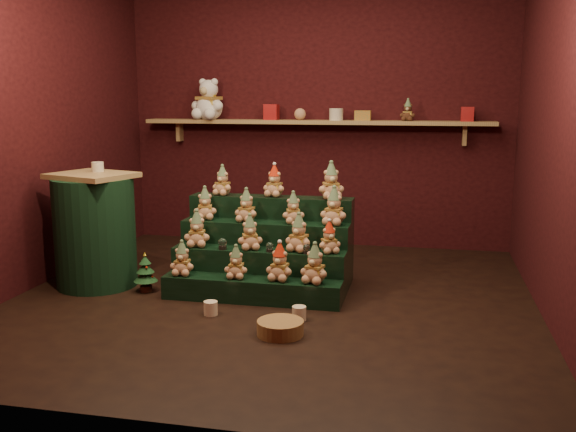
% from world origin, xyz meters
% --- Properties ---
extents(ground, '(4.00, 4.00, 0.00)m').
position_xyz_m(ground, '(0.00, 0.00, 0.00)').
color(ground, black).
rests_on(ground, ground).
extents(back_wall, '(4.00, 0.10, 2.80)m').
position_xyz_m(back_wall, '(0.00, 2.05, 1.40)').
color(back_wall, black).
rests_on(back_wall, ground).
extents(front_wall, '(4.00, 0.10, 2.80)m').
position_xyz_m(front_wall, '(0.00, -2.05, 1.40)').
color(front_wall, black).
rests_on(front_wall, ground).
extents(left_wall, '(0.10, 4.00, 2.80)m').
position_xyz_m(left_wall, '(-2.05, 0.00, 1.40)').
color(left_wall, black).
rests_on(left_wall, ground).
extents(right_wall, '(0.10, 4.00, 2.80)m').
position_xyz_m(right_wall, '(2.05, 0.00, 1.40)').
color(right_wall, black).
rests_on(right_wall, ground).
extents(back_shelf, '(3.60, 0.26, 0.24)m').
position_xyz_m(back_shelf, '(0.00, 1.87, 1.29)').
color(back_shelf, '#A48452').
rests_on(back_shelf, ground).
extents(riser_tier_front, '(1.40, 0.22, 0.18)m').
position_xyz_m(riser_tier_front, '(-0.14, -0.09, 0.09)').
color(riser_tier_front, black).
rests_on(riser_tier_front, ground).
extents(riser_tier_midfront, '(1.40, 0.22, 0.36)m').
position_xyz_m(riser_tier_midfront, '(-0.14, 0.13, 0.18)').
color(riser_tier_midfront, black).
rests_on(riser_tier_midfront, ground).
extents(riser_tier_midback, '(1.40, 0.22, 0.54)m').
position_xyz_m(riser_tier_midback, '(-0.14, 0.35, 0.27)').
color(riser_tier_midback, black).
rests_on(riser_tier_midback, ground).
extents(riser_tier_back, '(1.40, 0.22, 0.72)m').
position_xyz_m(riser_tier_back, '(-0.14, 0.57, 0.36)').
color(riser_tier_back, black).
rests_on(riser_tier_back, ground).
extents(teddy_0, '(0.20, 0.18, 0.27)m').
position_xyz_m(teddy_0, '(-0.70, -0.10, 0.31)').
color(teddy_0, tan).
rests_on(teddy_0, riser_tier_front).
extents(teddy_1, '(0.19, 0.18, 0.25)m').
position_xyz_m(teddy_1, '(-0.26, -0.10, 0.31)').
color(teddy_1, tan).
rests_on(teddy_1, riser_tier_front).
extents(teddy_2, '(0.23, 0.21, 0.29)m').
position_xyz_m(teddy_2, '(0.08, -0.08, 0.32)').
color(teddy_2, tan).
rests_on(teddy_2, riser_tier_front).
extents(teddy_3, '(0.26, 0.24, 0.30)m').
position_xyz_m(teddy_3, '(0.35, -0.09, 0.33)').
color(teddy_3, tan).
rests_on(teddy_3, riser_tier_front).
extents(teddy_4, '(0.24, 0.22, 0.29)m').
position_xyz_m(teddy_4, '(-0.65, 0.13, 0.51)').
color(teddy_4, tan).
rests_on(teddy_4, riser_tier_midfront).
extents(teddy_5, '(0.25, 0.24, 0.28)m').
position_xyz_m(teddy_5, '(-0.21, 0.12, 0.50)').
color(teddy_5, tan).
rests_on(teddy_5, riser_tier_midfront).
extents(teddy_6, '(0.26, 0.24, 0.30)m').
position_xyz_m(teddy_6, '(0.18, 0.14, 0.51)').
color(teddy_6, tan).
rests_on(teddy_6, riser_tier_midfront).
extents(teddy_7, '(0.23, 0.23, 0.25)m').
position_xyz_m(teddy_7, '(0.43, 0.14, 0.48)').
color(teddy_7, tan).
rests_on(teddy_7, riser_tier_midfront).
extents(teddy_8, '(0.23, 0.22, 0.27)m').
position_xyz_m(teddy_8, '(-0.66, 0.36, 0.67)').
color(teddy_8, tan).
rests_on(teddy_8, riser_tier_midback).
extents(teddy_9, '(0.22, 0.20, 0.27)m').
position_xyz_m(teddy_9, '(-0.30, 0.34, 0.68)').
color(teddy_9, tan).
rests_on(teddy_9, riser_tier_midback).
extents(teddy_10, '(0.22, 0.21, 0.25)m').
position_xyz_m(teddy_10, '(0.09, 0.36, 0.67)').
color(teddy_10, tan).
rests_on(teddy_10, riser_tier_midback).
extents(teddy_11, '(0.25, 0.23, 0.30)m').
position_xyz_m(teddy_11, '(0.43, 0.37, 0.69)').
color(teddy_11, tan).
rests_on(teddy_11, riser_tier_midback).
extents(teddy_12, '(0.22, 0.21, 0.25)m').
position_xyz_m(teddy_12, '(-0.57, 0.56, 0.85)').
color(teddy_12, tan).
rests_on(teddy_12, riser_tier_back).
extents(teddy_13, '(0.22, 0.21, 0.27)m').
position_xyz_m(teddy_13, '(-0.11, 0.58, 0.85)').
color(teddy_13, tan).
rests_on(teddy_13, riser_tier_back).
extents(teddy_14, '(0.27, 0.26, 0.30)m').
position_xyz_m(teddy_14, '(0.37, 0.57, 0.87)').
color(teddy_14, tan).
rests_on(teddy_14, riser_tier_back).
extents(snow_globe_a, '(0.07, 0.07, 0.09)m').
position_xyz_m(snow_globe_a, '(-0.42, 0.07, 0.41)').
color(snow_globe_a, black).
rests_on(snow_globe_a, riser_tier_midfront).
extents(snow_globe_b, '(0.06, 0.06, 0.08)m').
position_xyz_m(snow_globe_b, '(-0.03, 0.07, 0.40)').
color(snow_globe_b, black).
rests_on(snow_globe_b, riser_tier_midfront).
extents(snow_globe_c, '(0.06, 0.06, 0.08)m').
position_xyz_m(snow_globe_c, '(0.26, 0.07, 0.40)').
color(snow_globe_c, black).
rests_on(snow_globe_c, riser_tier_midfront).
extents(side_table, '(0.74, 0.68, 0.95)m').
position_xyz_m(side_table, '(-1.52, 0.06, 0.47)').
color(side_table, '#A48452').
rests_on(side_table, ground).
extents(table_ornament, '(0.10, 0.10, 0.08)m').
position_xyz_m(table_ornament, '(-1.52, 0.16, 0.99)').
color(table_ornament, beige).
rests_on(table_ornament, side_table).
extents(mini_christmas_tree, '(0.19, 0.19, 0.33)m').
position_xyz_m(mini_christmas_tree, '(-1.05, -0.03, 0.16)').
color(mini_christmas_tree, '#472619').
rests_on(mini_christmas_tree, ground).
extents(mug_left, '(0.10, 0.10, 0.10)m').
position_xyz_m(mug_left, '(-0.35, -0.46, 0.05)').
color(mug_left, beige).
rests_on(mug_left, ground).
extents(mug_right, '(0.10, 0.10, 0.10)m').
position_xyz_m(mug_right, '(0.30, -0.43, 0.05)').
color(mug_right, beige).
rests_on(mug_right, ground).
extents(wicker_basket, '(0.39, 0.39, 0.10)m').
position_xyz_m(wicker_basket, '(0.24, -0.74, 0.05)').
color(wicker_basket, '#996B3D').
rests_on(wicker_basket, ground).
extents(white_bear, '(0.46, 0.43, 0.53)m').
position_xyz_m(white_bear, '(-1.12, 1.84, 1.59)').
color(white_bear, white).
rests_on(white_bear, back_shelf).
extents(brown_bear, '(0.17, 0.15, 0.21)m').
position_xyz_m(brown_bear, '(0.94, 1.84, 1.43)').
color(brown_bear, '#4B2B19').
rests_on(brown_bear, back_shelf).
extents(gift_tin_red_a, '(0.14, 0.14, 0.16)m').
position_xyz_m(gift_tin_red_a, '(-0.45, 1.85, 1.40)').
color(gift_tin_red_a, '#A3191A').
rests_on(gift_tin_red_a, back_shelf).
extents(gift_tin_cream, '(0.14, 0.14, 0.12)m').
position_xyz_m(gift_tin_cream, '(0.23, 1.85, 1.38)').
color(gift_tin_cream, beige).
rests_on(gift_tin_cream, back_shelf).
extents(gift_tin_red_b, '(0.12, 0.12, 0.14)m').
position_xyz_m(gift_tin_red_b, '(1.51, 1.85, 1.39)').
color(gift_tin_red_b, '#A3191A').
rests_on(gift_tin_red_b, back_shelf).
extents(shelf_plush_ball, '(0.12, 0.12, 0.12)m').
position_xyz_m(shelf_plush_ball, '(-0.15, 1.85, 1.38)').
color(shelf_plush_ball, tan).
rests_on(shelf_plush_ball, back_shelf).
extents(scarf_gift_box, '(0.16, 0.10, 0.10)m').
position_xyz_m(scarf_gift_box, '(0.50, 1.85, 1.37)').
color(scarf_gift_box, '#C96A1C').
rests_on(scarf_gift_box, back_shelf).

